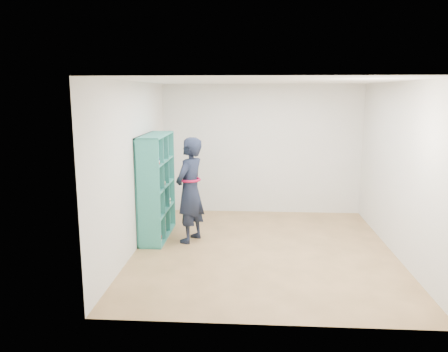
{
  "coord_description": "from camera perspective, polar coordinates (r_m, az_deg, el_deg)",
  "views": [
    {
      "loc": [
        -0.2,
        -6.54,
        2.45
      ],
      "look_at": [
        -0.64,
        0.3,
        1.12
      ],
      "focal_mm": 35.0,
      "sensor_mm": 36.0,
      "label": 1
    }
  ],
  "objects": [
    {
      "name": "person",
      "position": [
        7.15,
        -4.47,
        -1.84
      ],
      "size": [
        0.63,
        0.74,
        1.73
      ],
      "rotation": [
        0.0,
        0.0,
        -1.98
      ],
      "color": "black",
      "rests_on": "floor"
    },
    {
      "name": "floor",
      "position": [
        6.98,
        5.14,
        -9.6
      ],
      "size": [
        4.5,
        4.5,
        0.0
      ],
      "primitive_type": "plane",
      "color": "brown",
      "rests_on": "ground"
    },
    {
      "name": "wall_back",
      "position": [
        8.87,
        4.93,
        3.48
      ],
      "size": [
        4.0,
        0.02,
        2.6
      ],
      "primitive_type": "cube",
      "color": "silver",
      "rests_on": "floor"
    },
    {
      "name": "ceiling",
      "position": [
        6.54,
        5.54,
        12.24
      ],
      "size": [
        4.5,
        4.5,
        0.0
      ],
      "primitive_type": "plane",
      "color": "white",
      "rests_on": "wall_back"
    },
    {
      "name": "wall_left",
      "position": [
        6.88,
        -11.56,
        1.13
      ],
      "size": [
        0.02,
        4.5,
        2.6
      ],
      "primitive_type": "cube",
      "color": "silver",
      "rests_on": "floor"
    },
    {
      "name": "smartphone",
      "position": [
        7.27,
        -5.17,
        -0.73
      ],
      "size": [
        0.04,
        0.09,
        0.12
      ],
      "rotation": [
        0.36,
        0.0,
        -0.32
      ],
      "color": "silver",
      "rests_on": "person"
    },
    {
      "name": "wall_front",
      "position": [
        4.44,
        6.13,
        -4.07
      ],
      "size": [
        4.0,
        0.02,
        2.6
      ],
      "primitive_type": "cube",
      "color": "silver",
      "rests_on": "floor"
    },
    {
      "name": "bookshelf",
      "position": [
        7.46,
        -9.04,
        -1.56
      ],
      "size": [
        0.38,
        1.32,
        1.76
      ],
      "color": "#298077",
      "rests_on": "floor"
    },
    {
      "name": "wall_right",
      "position": [
        6.99,
        21.94,
        0.71
      ],
      "size": [
        0.02,
        4.5,
        2.6
      ],
      "primitive_type": "cube",
      "color": "silver",
      "rests_on": "floor"
    }
  ]
}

